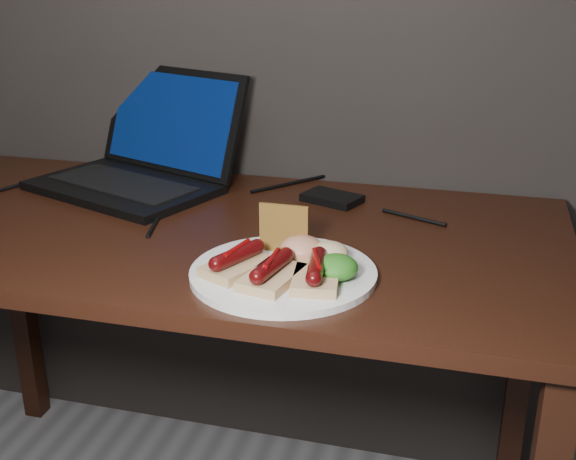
{
  "coord_description": "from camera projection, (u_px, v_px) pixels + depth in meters",
  "views": [
    {
      "loc": [
        0.5,
        0.17,
        1.24
      ],
      "look_at": [
        0.22,
        1.23,
        0.82
      ],
      "focal_mm": 45.0,
      "sensor_mm": 36.0,
      "label": 1
    }
  ],
  "objects": [
    {
      "name": "desk",
      "position": [
        200.0,
        268.0,
        1.42
      ],
      "size": [
        1.4,
        0.7,
        0.75
      ],
      "color": "black",
      "rests_on": "ground"
    },
    {
      "name": "laptop",
      "position": [
        141.0,
        162.0,
        1.62
      ],
      "size": [
        0.49,
        0.45,
        0.25
      ],
      "color": "black",
      "rests_on": "desk"
    },
    {
      "name": "hard_drive",
      "position": [
        332.0,
        198.0,
        1.52
      ],
      "size": [
        0.14,
        0.11,
        0.02
      ],
      "primitive_type": "cube",
      "rotation": [
        0.0,
        0.0,
        -0.36
      ],
      "color": "black",
      "rests_on": "desk"
    },
    {
      "name": "desk_cables",
      "position": [
        201.0,
        199.0,
        1.53
      ],
      "size": [
        1.0,
        0.48,
        0.01
      ],
      "color": "black",
      "rests_on": "desk"
    },
    {
      "name": "plate",
      "position": [
        283.0,
        273.0,
        1.17
      ],
      "size": [
        0.39,
        0.39,
        0.01
      ],
      "primitive_type": "cylinder",
      "rotation": [
        0.0,
        0.0,
        0.35
      ],
      "color": "silver",
      "rests_on": "desk"
    },
    {
      "name": "bread_sausage_left",
      "position": [
        237.0,
        262.0,
        1.16
      ],
      "size": [
        0.11,
        0.13,
        0.04
      ],
      "color": "#DDB081",
      "rests_on": "plate"
    },
    {
      "name": "bread_sausage_center",
      "position": [
        272.0,
        272.0,
        1.12
      ],
      "size": [
        0.09,
        0.13,
        0.04
      ],
      "color": "#DDB081",
      "rests_on": "plate"
    },
    {
      "name": "bread_sausage_right",
      "position": [
        316.0,
        273.0,
        1.12
      ],
      "size": [
        0.08,
        0.12,
        0.04
      ],
      "color": "#DDB081",
      "rests_on": "plate"
    },
    {
      "name": "crispbread",
      "position": [
        284.0,
        228.0,
        1.23
      ],
      "size": [
        0.09,
        0.01,
        0.08
      ],
      "primitive_type": "cube",
      "color": "olive",
      "rests_on": "plate"
    },
    {
      "name": "salad_greens",
      "position": [
        336.0,
        267.0,
        1.13
      ],
      "size": [
        0.07,
        0.07,
        0.04
      ],
      "primitive_type": "ellipsoid",
      "color": "#195611",
      "rests_on": "plate"
    },
    {
      "name": "salsa_mound",
      "position": [
        302.0,
        248.0,
        1.2
      ],
      "size": [
        0.07,
        0.07,
        0.04
      ],
      "primitive_type": "ellipsoid",
      "color": "#A11510",
      "rests_on": "plate"
    },
    {
      "name": "coleslaw_mound",
      "position": [
        329.0,
        253.0,
        1.19
      ],
      "size": [
        0.06,
        0.06,
        0.04
      ],
      "primitive_type": "ellipsoid",
      "color": "beige",
      "rests_on": "plate"
    }
  ]
}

